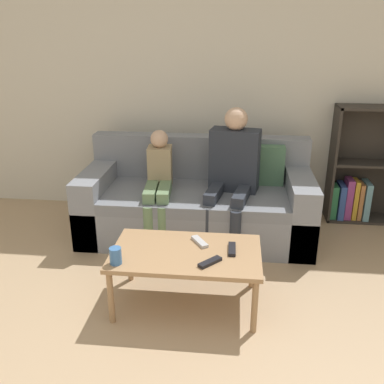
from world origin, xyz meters
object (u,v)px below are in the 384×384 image
object	(u,v)px
tv_remote_2	(232,249)
tv_remote_0	(210,262)
person_adult	(233,167)
coffee_table	(186,257)
person_child	(159,182)
cup_near	(116,256)
couch	(198,204)
bookshelf	(362,175)
tv_remote_1	(200,242)

from	to	relation	value
tv_remote_2	tv_remote_0	bearing A→B (deg)	-127.11
person_adult	tv_remote_0	world-z (taller)	person_adult
coffee_table	person_child	xyz separation A→B (m)	(-0.35, 0.96, 0.17)
coffee_table	cup_near	world-z (taller)	cup_near
tv_remote_0	couch	bearing A→B (deg)	141.59
bookshelf	person_adult	bearing A→B (deg)	-155.47
tv_remote_0	coffee_table	bearing A→B (deg)	-177.25
person_adult	tv_remote_1	distance (m)	0.96
person_child	tv_remote_1	world-z (taller)	person_child
bookshelf	cup_near	distance (m)	2.66
bookshelf	tv_remote_1	distance (m)	2.08
tv_remote_1	person_child	bearing A→B (deg)	84.78
person_child	tv_remote_2	world-z (taller)	person_child
couch	person_child	xyz separation A→B (m)	(-0.33, -0.14, 0.25)
tv_remote_0	cup_near	bearing A→B (deg)	-131.47
coffee_table	tv_remote_1	bearing A→B (deg)	57.13
tv_remote_2	tv_remote_1	bearing A→B (deg)	158.97
person_child	tv_remote_1	xyz separation A→B (m)	(0.43, -0.84, -0.12)
couch	person_adult	size ratio (longest dim) A/B	1.73
tv_remote_0	person_child	bearing A→B (deg)	158.10
couch	coffee_table	xyz separation A→B (m)	(0.02, -1.11, 0.08)
person_child	couch	bearing A→B (deg)	19.14
coffee_table	tv_remote_1	world-z (taller)	tv_remote_1
bookshelf	tv_remote_0	world-z (taller)	bookshelf
couch	person_adult	world-z (taller)	person_adult
person_child	tv_remote_2	xyz separation A→B (m)	(0.66, -0.92, -0.12)
tv_remote_1	tv_remote_2	world-z (taller)	same
person_adult	tv_remote_2	distance (m)	1.02
person_child	bookshelf	bearing A→B (deg)	14.23
couch	cup_near	distance (m)	1.38
coffee_table	tv_remote_2	world-z (taller)	tv_remote_2
person_adult	tv_remote_2	bearing A→B (deg)	-78.25
couch	cup_near	size ratio (longest dim) A/B	18.60
bookshelf	person_adult	xyz separation A→B (m)	(-1.26, -0.57, 0.23)
cup_near	tv_remote_2	world-z (taller)	cup_near
coffee_table	tv_remote_1	xyz separation A→B (m)	(0.08, 0.12, 0.05)
tv_remote_0	tv_remote_2	world-z (taller)	same
coffee_table	tv_remote_2	size ratio (longest dim) A/B	5.80
coffee_table	tv_remote_1	size ratio (longest dim) A/B	5.86
person_adult	person_child	world-z (taller)	person_adult
person_adult	tv_remote_2	size ratio (longest dim) A/B	6.88
couch	cup_near	world-z (taller)	couch
cup_near	person_adult	bearing A→B (deg)	60.28
tv_remote_1	tv_remote_0	bearing A→B (deg)	-103.99
bookshelf	tv_remote_1	xyz separation A→B (m)	(-1.46, -1.48, -0.03)
coffee_table	person_child	distance (m)	1.04
person_adult	tv_remote_1	size ratio (longest dim) A/B	6.95
couch	person_adult	distance (m)	0.50
person_child	cup_near	size ratio (longest dim) A/B	8.81
person_adult	person_child	distance (m)	0.66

